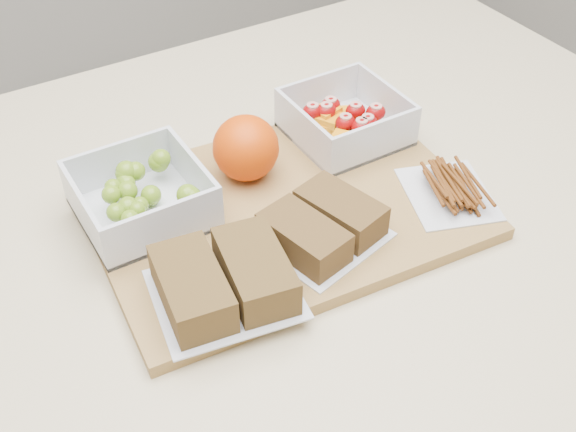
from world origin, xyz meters
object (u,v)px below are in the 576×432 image
at_px(grape_container, 143,196).
at_px(fruit_container, 345,121).
at_px(sandwich_bag_left, 224,280).
at_px(orange, 246,148).
at_px(cutting_board, 284,210).
at_px(pretzel_bag, 449,186).
at_px(sandwich_bag_center, 322,225).

distance_m(grape_container, fruit_container, 0.28).
height_order(grape_container, sandwich_bag_left, grape_container).
height_order(fruit_container, orange, orange).
distance_m(cutting_board, fruit_container, 0.16).
height_order(grape_container, orange, orange).
relative_size(fruit_container, sandwich_bag_left, 0.83).
bearing_deg(grape_container, pretzel_bag, -25.85).
distance_m(fruit_container, orange, 0.15).
bearing_deg(cutting_board, orange, 101.43).
distance_m(grape_container, orange, 0.13).
distance_m(cutting_board, orange, 0.09).
distance_m(sandwich_bag_center, pretzel_bag, 0.17).
height_order(grape_container, sandwich_bag_center, grape_container).
distance_m(sandwich_bag_left, sandwich_bag_center, 0.13).
xyz_separation_m(orange, sandwich_bag_center, (0.02, -0.14, -0.02)).
bearing_deg(sandwich_bag_center, orange, 96.40).
xyz_separation_m(orange, pretzel_bag, (0.18, -0.15, -0.03)).
distance_m(cutting_board, sandwich_bag_left, 0.15).
height_order(sandwich_bag_center, pretzel_bag, sandwich_bag_center).
bearing_deg(cutting_board, sandwich_bag_left, -139.24).
height_order(fruit_container, sandwich_bag_left, fruit_container).
bearing_deg(sandwich_bag_left, pretzel_bag, 1.13).
bearing_deg(fruit_container, cutting_board, -150.31).
distance_m(grape_container, sandwich_bag_left, 0.16).
bearing_deg(orange, sandwich_bag_center, -83.60).
height_order(cutting_board, grape_container, grape_container).
distance_m(sandwich_bag_left, pretzel_bag, 0.29).
relative_size(cutting_board, fruit_container, 3.20).
relative_size(grape_container, orange, 1.73).
bearing_deg(orange, cutting_board, -82.98).
bearing_deg(pretzel_bag, orange, 139.68).
bearing_deg(sandwich_bag_center, grape_container, 136.80).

